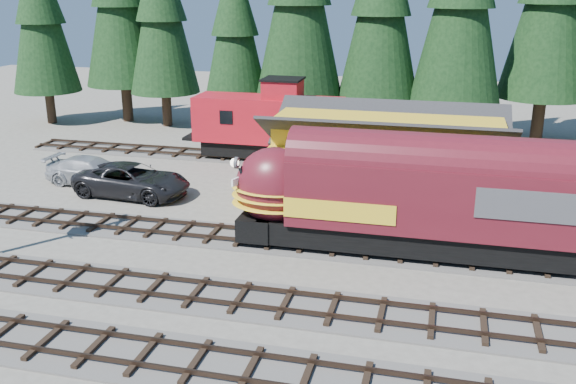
% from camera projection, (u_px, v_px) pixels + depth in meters
% --- Properties ---
extents(ground, '(120.00, 120.00, 0.00)m').
position_uv_depth(ground, '(356.00, 290.00, 25.48)').
color(ground, '#6B665B').
rests_on(ground, ground).
extents(track_spur, '(32.00, 3.20, 0.33)m').
position_uv_depth(track_spur, '(250.00, 158.00, 44.36)').
color(track_spur, '#4C4947').
rests_on(track_spur, ground).
extents(depot, '(12.80, 7.00, 5.30)m').
position_uv_depth(depot, '(386.00, 153.00, 34.24)').
color(depot, yellow).
rests_on(depot, ground).
extents(conifer_backdrop, '(78.95, 23.22, 16.67)m').
position_uv_depth(conifer_backdrop, '(522.00, 2.00, 43.49)').
color(conifer_backdrop, black).
rests_on(conifer_backdrop, ground).
extents(locomotive, '(15.56, 3.09, 4.23)m').
position_uv_depth(locomotive, '(395.00, 201.00, 28.14)').
color(locomotive, black).
rests_on(locomotive, ground).
extents(caboose, '(9.98, 2.90, 5.19)m').
position_uv_depth(caboose, '(269.00, 123.00, 43.24)').
color(caboose, black).
rests_on(caboose, ground).
extents(pickup_truck_a, '(6.86, 3.57, 1.84)m').
position_uv_depth(pickup_truck_a, '(132.00, 180.00, 36.41)').
color(pickup_truck_a, black).
rests_on(pickup_truck_a, ground).
extents(pickup_truck_b, '(5.82, 2.62, 1.66)m').
position_uv_depth(pickup_truck_b, '(92.00, 171.00, 38.47)').
color(pickup_truck_b, '#ADB0B5').
rests_on(pickup_truck_b, ground).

